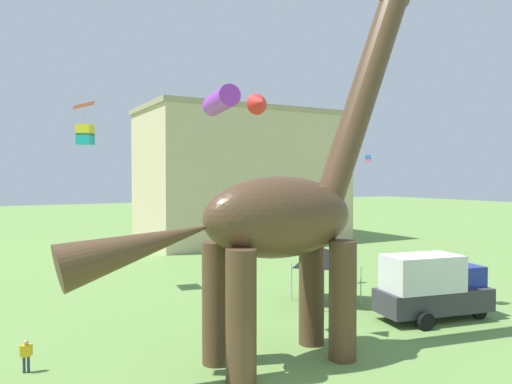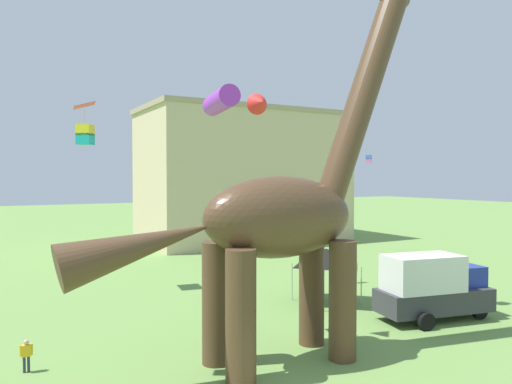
{
  "view_description": "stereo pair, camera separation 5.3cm",
  "coord_description": "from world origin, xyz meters",
  "views": [
    {
      "loc": [
        -7.88,
        -10.9,
        6.92
      ],
      "look_at": [
        1.37,
        5.59,
        6.35
      ],
      "focal_mm": 34.17,
      "sensor_mm": 36.0,
      "label": 1
    },
    {
      "loc": [
        -7.83,
        -10.92,
        6.92
      ],
      "look_at": [
        1.37,
        5.59,
        6.35
      ],
      "focal_mm": 34.17,
      "sensor_mm": 36.0,
      "label": 2
    }
  ],
  "objects": [
    {
      "name": "person_strolling_adult",
      "position": [
        -6.65,
        7.94,
        0.71
      ],
      "size": [
        0.44,
        0.19,
        1.17
      ],
      "rotation": [
        0.0,
        0.0,
        5.29
      ],
      "color": "#2D3347",
      "rests_on": "ground_plane"
    },
    {
      "name": "kite_apex",
      "position": [
        -2.57,
        19.67,
        11.21
      ],
      "size": [
        1.42,
        1.8,
        2.09
      ],
      "color": "red"
    },
    {
      "name": "kite_mid_center",
      "position": [
        15.09,
        14.39,
        8.18
      ],
      "size": [
        0.5,
        0.5,
        0.51
      ],
      "color": "#287AE5"
    },
    {
      "name": "dinosaur_sculpture",
      "position": [
        1.68,
        4.44,
        5.44
      ],
      "size": [
        14.39,
        3.05,
        15.04
      ],
      "rotation": [
        0.0,
        0.0,
        0.29
      ],
      "color": "#513823",
      "rests_on": "ground_plane"
    },
    {
      "name": "kite_near_high",
      "position": [
        0.82,
        6.84,
        9.98
      ],
      "size": [
        2.84,
        3.12,
        0.89
      ],
      "color": "purple"
    },
    {
      "name": "festival_canopy_tent",
      "position": [
        8.5,
        10.47,
        2.54
      ],
      "size": [
        3.15,
        3.15,
        3.0
      ],
      "color": "#B2B2B7",
      "rests_on": "ground_plane"
    },
    {
      "name": "parked_box_truck",
      "position": [
        11.07,
        5.39,
        1.65
      ],
      "size": [
        5.9,
        3.14,
        3.2
      ],
      "rotation": [
        0.0,
        0.0,
        -0.19
      ],
      "color": "#38383D",
      "rests_on": "ground_plane"
    },
    {
      "name": "kite_high_right",
      "position": [
        17.05,
        19.86,
        9.01
      ],
      "size": [
        1.88,
        2.04,
        2.07
      ],
      "color": "#19B2B7"
    },
    {
      "name": "background_building_block",
      "position": [
        16.73,
        35.83,
        7.06
      ],
      "size": [
        21.69,
        11.47,
        14.09
      ],
      "color": "#CCB78E",
      "rests_on": "ground_plane"
    },
    {
      "name": "kite_far_left",
      "position": [
        -4.91,
        5.95,
        8.33
      ],
      "size": [
        0.64,
        0.64,
        0.66
      ],
      "color": "yellow"
    },
    {
      "name": "person_near_flyer",
      "position": [
        13.12,
        13.55,
        0.94
      ],
      "size": [
        0.58,
        0.25,
        1.55
      ],
      "rotation": [
        0.0,
        0.0,
        1.59
      ],
      "color": "#6B6056",
      "rests_on": "ground_plane"
    }
  ]
}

